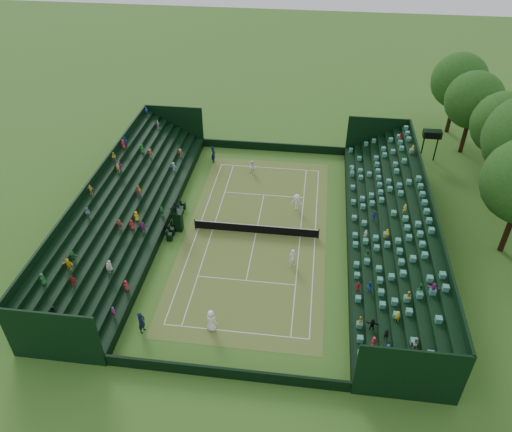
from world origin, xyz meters
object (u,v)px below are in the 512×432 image
at_px(tennis_net, 256,229).
at_px(player_far_west, 253,168).
at_px(player_far_east, 297,202).
at_px(umpire_chair, 178,218).
at_px(player_near_west, 211,320).
at_px(player_near_east, 292,258).

relative_size(tennis_net, player_far_west, 7.30).
relative_size(player_far_west, player_far_east, 0.91).
height_order(tennis_net, umpire_chair, umpire_chair).
bearing_deg(tennis_net, umpire_chair, -176.92).
bearing_deg(tennis_net, player_near_west, -98.58).
bearing_deg(player_far_east, tennis_net, -125.11).
xyz_separation_m(player_far_west, player_far_east, (5.21, -6.11, 0.08)).
distance_m(player_near_west, player_near_east, 9.50).
bearing_deg(player_far_west, player_near_west, -69.11).
bearing_deg(player_near_east, tennis_net, -75.50).
bearing_deg(umpire_chair, player_near_east, -18.53).
distance_m(tennis_net, player_far_east, 5.53).
xyz_separation_m(tennis_net, player_far_west, (-1.73, 10.40, 0.27)).
bearing_deg(player_far_west, player_near_east, -48.55).
bearing_deg(player_far_west, umpire_chair, -96.21).
height_order(tennis_net, player_far_west, player_far_west).
bearing_deg(player_near_west, player_near_east, -103.14).
distance_m(tennis_net, player_near_east, 5.47).
relative_size(tennis_net, player_far_east, 6.62).
relative_size(tennis_net, umpire_chair, 3.73).
relative_size(player_near_west, player_near_east, 1.06).
distance_m(player_near_west, player_far_west, 22.25).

